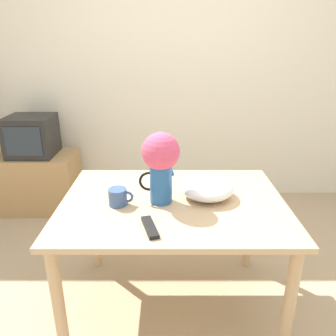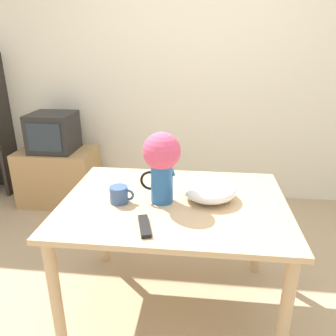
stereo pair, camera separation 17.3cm
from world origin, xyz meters
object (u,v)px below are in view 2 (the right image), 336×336
white_bowl (209,190)px  coffee_mug (119,195)px  tv_set (53,132)px  flower_vase (162,160)px

white_bowl → coffee_mug: bearing=-168.9°
coffee_mug → tv_set: (-1.00, 1.36, -0.04)m
white_bowl → tv_set: (-1.49, 1.26, -0.05)m
flower_vase → white_bowl: flower_vase is taller
flower_vase → tv_set: (-1.23, 1.32, -0.23)m
flower_vase → coffee_mug: 0.30m
white_bowl → tv_set: tv_set is taller
white_bowl → tv_set: size_ratio=0.72×
coffee_mug → tv_set: 1.69m
flower_vase → coffee_mug: bearing=-170.6°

